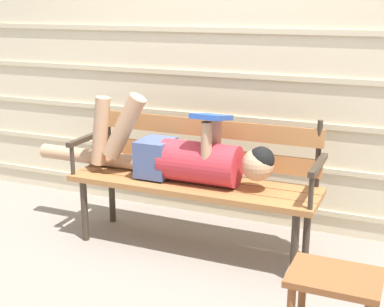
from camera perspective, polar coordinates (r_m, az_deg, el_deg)
ground_plane at (r=3.35m, az=-0.99°, el=-10.98°), size 12.00×12.00×0.00m
house_siding at (r=3.69m, az=3.74°, el=10.74°), size 4.88×0.08×2.37m
park_bench at (r=3.34m, az=0.45°, el=-2.01°), size 1.57×0.45×0.85m
reclining_person at (r=3.28m, az=-1.51°, el=-0.22°), size 1.68×0.26×0.54m
footstool at (r=2.45m, az=14.89°, el=-14.09°), size 0.39×0.30×0.39m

